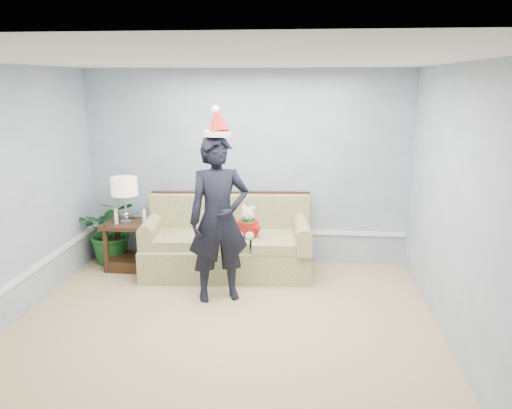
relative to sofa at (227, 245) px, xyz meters
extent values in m
cube|color=tan|center=(0.21, -2.04, -0.38)|extent=(4.50, 5.00, 0.02)
cube|color=white|center=(0.21, -2.04, 2.34)|extent=(4.50, 5.00, 0.02)
cube|color=#A4BAD1|center=(0.21, 0.47, 0.98)|extent=(4.50, 0.02, 2.70)
cube|color=#A4BAD1|center=(0.21, -4.55, 0.98)|extent=(4.50, 0.02, 2.70)
cube|color=#A4BAD1|center=(2.47, -2.04, 0.98)|extent=(0.02, 5.00, 2.70)
cube|color=white|center=(0.21, 0.44, 0.08)|extent=(4.48, 0.03, 0.06)
cube|color=#5C6630|center=(0.00, -0.06, -0.16)|extent=(2.27, 1.11, 0.42)
cube|color=#5C6630|center=(-0.68, -0.12, 0.12)|extent=(0.71, 0.80, 0.13)
cube|color=#5C6630|center=(0.00, -0.12, 0.12)|extent=(0.71, 0.80, 0.13)
cube|color=#5C6630|center=(0.68, -0.12, 0.12)|extent=(0.71, 0.80, 0.13)
cube|color=#5C6630|center=(0.00, 0.29, 0.35)|extent=(2.21, 0.38, 0.59)
cube|color=black|center=(0.00, 0.37, 0.64)|extent=(2.20, 0.23, 0.05)
cube|color=#5C6630|center=(-1.01, -0.06, 0.18)|extent=(0.26, 0.96, 0.25)
cube|color=#5C6630|center=(1.01, -0.06, 0.18)|extent=(0.26, 0.96, 0.25)
cube|color=#372414|center=(-1.33, 0.00, 0.26)|extent=(0.71, 0.60, 0.05)
cube|color=#372414|center=(-1.33, 0.00, -0.29)|extent=(0.64, 0.53, 0.15)
cube|color=#372414|center=(-1.61, -0.22, -0.04)|extent=(0.06, 0.06, 0.66)
cube|color=#372414|center=(-1.06, -0.22, -0.04)|extent=(0.06, 0.06, 0.66)
cube|color=#372414|center=(-1.61, 0.22, -0.04)|extent=(0.06, 0.06, 0.66)
cube|color=#372414|center=(-1.06, 0.22, -0.04)|extent=(0.06, 0.06, 0.66)
cylinder|color=silver|center=(-1.37, -0.03, 0.31)|extent=(0.16, 0.16, 0.03)
sphere|color=silver|center=(-1.37, -0.03, 0.40)|extent=(0.10, 0.10, 0.10)
cylinder|color=silver|center=(-1.37, -0.03, 0.56)|extent=(0.03, 0.03, 0.35)
cylinder|color=white|center=(-1.37, -0.03, 0.80)|extent=(0.35, 0.35, 0.24)
cylinder|color=silver|center=(-1.48, -0.11, 0.35)|extent=(0.05, 0.05, 0.11)
cylinder|color=white|center=(-1.48, -0.11, 0.45)|extent=(0.05, 0.05, 0.09)
cylinder|color=silver|center=(-1.10, -0.11, 0.35)|extent=(0.05, 0.05, 0.11)
cylinder|color=white|center=(-1.10, -0.11, 0.45)|extent=(0.05, 0.05, 0.09)
imported|color=#1A5522|center=(-1.68, 0.21, 0.10)|extent=(0.96, 0.87, 0.93)
imported|color=black|center=(0.04, -0.86, 0.61)|extent=(0.83, 0.68, 1.94)
cylinder|color=white|center=(0.04, -0.86, 1.60)|extent=(0.41, 0.41, 0.06)
cone|color=#B72A13|center=(0.04, -0.84, 1.75)|extent=(0.37, 0.40, 0.35)
sphere|color=white|center=(0.04, -0.94, 1.86)|extent=(0.09, 0.09, 0.09)
sphere|color=white|center=(0.30, -0.13, 0.30)|extent=(0.25, 0.25, 0.25)
cylinder|color=#B72A13|center=(0.30, -0.13, 0.30)|extent=(0.33, 0.33, 0.18)
cylinder|color=#146D22|center=(0.30, -0.13, 0.40)|extent=(0.22, 0.22, 0.03)
sphere|color=white|center=(0.24, -0.25, 0.23)|extent=(0.11, 0.11, 0.11)
sphere|color=white|center=(0.37, -0.25, 0.23)|extent=(0.11, 0.11, 0.11)
sphere|color=white|center=(0.30, -0.14, 0.49)|extent=(0.18, 0.18, 0.18)
sphere|color=black|center=(0.30, -0.25, 0.47)|extent=(0.02, 0.02, 0.02)
sphere|color=white|center=(0.24, -0.13, 0.57)|extent=(0.07, 0.07, 0.07)
sphere|color=white|center=(0.37, -0.13, 0.57)|extent=(0.07, 0.07, 0.07)
camera|label=1|loc=(1.00, -6.34, 2.16)|focal=35.00mm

